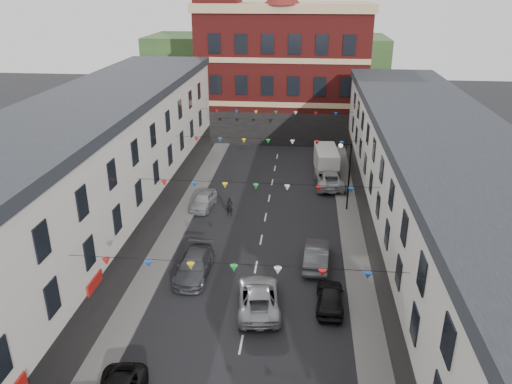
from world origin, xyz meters
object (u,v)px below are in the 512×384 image
(car_left_e, at_px, (203,200))
(white_van, at_px, (326,160))
(car_right_f, at_px, (329,178))
(moving_car, at_px, (258,297))
(car_left_d, at_px, (194,265))
(pedestrian, at_px, (230,207))
(car_right_e, at_px, (317,255))
(car_right_d, at_px, (330,298))
(street_lamp, at_px, (347,168))

(car_left_e, height_order, white_van, white_van)
(car_right_f, relative_size, moving_car, 1.08)
(car_left_d, height_order, white_van, white_van)
(car_left_e, bearing_deg, white_van, 48.90)
(moving_car, xyz_separation_m, pedestrian, (-3.62, 12.59, 0.09))
(car_right_f, bearing_deg, car_right_e, 81.01)
(car_left_d, distance_m, car_right_e, 8.35)
(car_left_d, distance_m, moving_car, 5.58)
(car_right_d, distance_m, pedestrian, 14.42)
(street_lamp, xyz_separation_m, car_right_d, (-1.70, -14.11, -3.23))
(car_left_d, relative_size, moving_car, 0.95)
(car_left_d, bearing_deg, street_lamp, 47.89)
(street_lamp, relative_size, moving_car, 1.14)
(moving_car, height_order, pedestrian, pedestrian)
(car_right_f, height_order, white_van, white_van)
(car_right_e, bearing_deg, car_left_d, 18.34)
(car_left_e, distance_m, pedestrian, 2.88)
(car_left_e, bearing_deg, car_right_d, -47.12)
(car_right_f, bearing_deg, white_van, -90.76)
(pedestrian, bearing_deg, car_right_e, -35.90)
(moving_car, relative_size, pedestrian, 3.22)
(street_lamp, distance_m, pedestrian, 10.24)
(car_left_e, distance_m, car_right_e, 12.94)
(car_left_d, xyz_separation_m, car_right_f, (9.46, 16.96, 0.06))
(car_left_e, xyz_separation_m, car_right_e, (9.62, -8.66, 0.07))
(street_lamp, bearing_deg, car_right_d, -96.86)
(car_right_f, height_order, pedestrian, pedestrian)
(car_right_f, relative_size, white_van, 1.04)
(street_lamp, relative_size, car_left_e, 1.48)
(car_right_e, height_order, car_right_f, car_right_f)
(street_lamp, height_order, car_right_f, street_lamp)
(car_right_d, bearing_deg, pedestrian, -55.37)
(car_left_e, distance_m, white_van, 14.88)
(moving_car, bearing_deg, street_lamp, -119.27)
(pedestrian, bearing_deg, moving_car, -64.36)
(car_right_e, bearing_deg, street_lamp, -101.26)
(car_left_d, relative_size, car_right_e, 1.08)
(car_left_d, xyz_separation_m, car_right_d, (8.81, -2.72, -0.05))
(car_right_e, distance_m, pedestrian, 10.15)
(street_lamp, relative_size, car_right_f, 1.05)
(car_left_d, relative_size, car_right_d, 1.27)
(car_left_e, relative_size, car_right_e, 0.87)
(street_lamp, xyz_separation_m, car_left_d, (-10.51, -11.39, -3.17))
(car_right_e, distance_m, white_van, 18.94)
(car_left_d, relative_size, car_right_f, 0.88)
(car_left_e, bearing_deg, car_right_e, -36.58)
(street_lamp, xyz_separation_m, car_right_f, (-1.05, 5.56, -3.11))
(street_lamp, xyz_separation_m, white_van, (-1.26, 9.64, -2.69))
(car_right_f, xyz_separation_m, white_van, (-0.21, 4.08, 0.42))
(car_right_d, xyz_separation_m, car_right_e, (-0.74, 4.86, 0.09))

